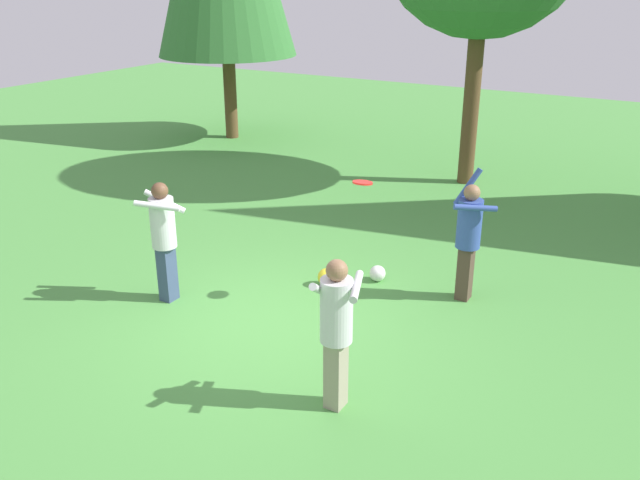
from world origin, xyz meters
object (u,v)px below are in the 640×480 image
(person_catcher, at_px, (163,232))
(ball_yellow, at_px, (327,277))
(frisbee, at_px, (363,183))
(ball_white, at_px, (377,273))
(person_thrower, at_px, (469,232))
(person_bystander, at_px, (336,322))

(person_catcher, bearing_deg, ball_yellow, 13.23)
(frisbee, relative_size, ball_white, 1.24)
(person_catcher, xyz_separation_m, ball_white, (2.32, 2.03, -0.91))
(person_catcher, distance_m, ball_yellow, 2.46)
(person_thrower, xyz_separation_m, ball_yellow, (-1.90, -0.61, -0.88))
(frisbee, xyz_separation_m, ball_yellow, (-0.67, 0.24, -1.63))
(person_catcher, relative_size, ball_white, 7.15)
(person_catcher, relative_size, person_bystander, 1.01)
(person_thrower, xyz_separation_m, ball_white, (-1.31, -0.08, -0.89))
(ball_white, bearing_deg, person_bystander, -72.78)
(person_bystander, distance_m, ball_white, 3.34)
(person_thrower, bearing_deg, frisbee, 0.00)
(ball_yellow, relative_size, ball_white, 1.11)
(person_thrower, height_order, person_catcher, person_thrower)
(person_thrower, distance_m, person_bystander, 3.18)
(ball_yellow, bearing_deg, frisbee, -19.58)
(person_thrower, relative_size, person_catcher, 1.08)
(ball_yellow, xyz_separation_m, ball_white, (0.59, 0.52, -0.01))
(person_thrower, height_order, frisbee, person_thrower)
(person_catcher, xyz_separation_m, ball_yellow, (1.73, 1.51, -0.90))
(person_bystander, xyz_separation_m, ball_yellow, (-1.54, 2.55, -0.88))
(person_catcher, bearing_deg, ball_white, 13.40)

